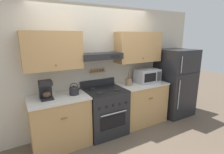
{
  "coord_description": "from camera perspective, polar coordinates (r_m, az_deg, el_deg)",
  "views": [
    {
      "loc": [
        -1.51,
        -2.6,
        1.96
      ],
      "look_at": [
        0.14,
        0.28,
        1.17
      ],
      "focal_mm": 28.0,
      "sensor_mm": 36.0,
      "label": 1
    }
  ],
  "objects": [
    {
      "name": "ground_plane",
      "position": [
        3.59,
        0.25,
        -19.69
      ],
      "size": [
        16.0,
        16.0,
        0.0
      ],
      "primitive_type": "plane",
      "color": "brown"
    },
    {
      "name": "wall_back",
      "position": [
        3.62,
        -4.55,
        4.58
      ],
      "size": [
        5.2,
        0.46,
        2.55
      ],
      "color": "beige",
      "rests_on": "ground_plane"
    },
    {
      "name": "counter_left",
      "position": [
        3.36,
        -16.63,
        -13.74
      ],
      "size": [
        1.01,
        0.67,
        0.92
      ],
      "color": "tan",
      "rests_on": "ground_plane"
    },
    {
      "name": "counter_right",
      "position": [
        4.11,
        9.37,
        -8.17
      ],
      "size": [
        1.1,
        0.67,
        0.92
      ],
      "color": "tan",
      "rests_on": "ground_plane"
    },
    {
      "name": "stove_range",
      "position": [
        3.61,
        -2.32,
        -11.06
      ],
      "size": [
        0.78,
        0.71,
        1.06
      ],
      "color": "#232326",
      "rests_on": "ground_plane"
    },
    {
      "name": "refrigerator",
      "position": [
        4.65,
        19.84,
        -1.63
      ],
      "size": [
        0.81,
        0.78,
        1.64
      ],
      "color": "#232326",
      "rests_on": "ground_plane"
    },
    {
      "name": "tea_kettle",
      "position": [
        3.22,
        -12.29,
        -4.18
      ],
      "size": [
        0.22,
        0.17,
        0.22
      ],
      "color": "#232326",
      "rests_on": "counter_left"
    },
    {
      "name": "coffee_maker",
      "position": [
        3.12,
        -20.83,
        -3.93
      ],
      "size": [
        0.2,
        0.22,
        0.32
      ],
      "color": "black",
      "rests_on": "counter_left"
    },
    {
      "name": "microwave",
      "position": [
        4.06,
        11.46,
        0.42
      ],
      "size": [
        0.54,
        0.35,
        0.3
      ],
      "color": "#ADAFB5",
      "rests_on": "counter_right"
    },
    {
      "name": "utensil_crock",
      "position": [
        3.74,
        5.47,
        -1.59
      ],
      "size": [
        0.14,
        0.14,
        0.3
      ],
      "color": "#8E7051",
      "rests_on": "counter_right"
    }
  ]
}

